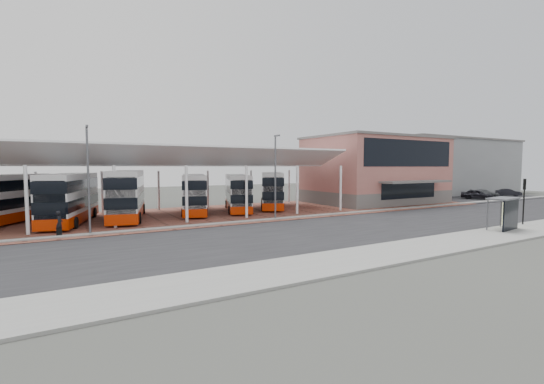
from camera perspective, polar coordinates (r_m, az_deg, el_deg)
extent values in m
plane|color=#3E3F3A|center=(28.79, 3.45, -6.19)|extent=(140.00, 140.00, 0.00)
cube|color=black|center=(27.97, 4.59, -6.48)|extent=(120.00, 14.00, 0.02)
cube|color=brown|center=(40.97, -4.24, -3.11)|extent=(72.00, 16.00, 0.06)
cube|color=gray|center=(21.98, 16.64, -9.37)|extent=(120.00, 4.00, 0.14)
cube|color=gray|center=(34.05, -2.31, -4.48)|extent=(120.00, 0.80, 0.14)
cube|color=black|center=(68.63, 30.55, -0.78)|extent=(22.00, 10.00, 0.08)
cube|color=#BFB004|center=(23.37, 13.04, -8.62)|extent=(120.00, 0.12, 0.01)
cube|color=#BFB004|center=(23.59, 12.54, -8.50)|extent=(120.00, 0.12, 0.01)
cylinder|color=white|center=(32.34, -34.08, -1.11)|extent=(0.26, 0.26, 5.20)
cylinder|color=white|center=(43.31, -33.02, -0.34)|extent=(0.26, 0.26, 4.60)
cylinder|color=white|center=(32.45, -23.46, -0.73)|extent=(0.26, 0.26, 5.20)
cylinder|color=white|center=(43.40, -25.09, -0.07)|extent=(0.26, 0.26, 4.60)
cylinder|color=white|center=(33.65, -13.25, -0.35)|extent=(0.26, 0.26, 5.20)
cylinder|color=white|center=(44.30, -17.33, 0.21)|extent=(0.26, 0.26, 4.60)
cylinder|color=white|center=(35.82, -4.02, 0.00)|extent=(0.26, 0.26, 5.20)
cylinder|color=white|center=(45.97, -10.02, 0.46)|extent=(0.26, 0.26, 4.60)
cylinder|color=white|center=(38.81, 3.97, 0.31)|extent=(0.26, 0.26, 5.20)
cylinder|color=white|center=(48.34, -3.32, 0.68)|extent=(0.26, 0.26, 4.60)
cylinder|color=white|center=(42.44, 10.71, 0.57)|extent=(0.26, 0.26, 5.20)
cylinder|color=white|center=(51.30, 2.69, 0.88)|extent=(0.26, 0.26, 4.60)
cube|color=white|center=(35.68, -14.36, 5.50)|extent=(37.00, 4.95, 1.95)
cube|color=white|center=(41.10, -16.46, 4.96)|extent=(37.00, 7.12, 1.43)
cube|color=#605D5B|center=(54.08, 15.75, -0.60)|extent=(18.00, 12.00, 1.80)
cube|color=#AB665E|center=(53.92, 15.85, 4.18)|extent=(18.00, 12.00, 7.20)
cube|color=black|center=(50.01, 20.74, 5.70)|extent=(16.00, 0.25, 3.40)
cube|color=black|center=(50.07, 20.61, 0.32)|extent=(10.00, 0.25, 2.20)
cube|color=#605D5B|center=(49.32, 21.63, 1.52)|extent=(11.00, 2.40, 0.25)
cube|color=#605D5B|center=(54.07, 15.92, 8.10)|extent=(18.40, 12.40, 0.30)
cube|color=slate|center=(79.47, 23.30, 3.61)|extent=(30.00, 20.00, 10.00)
cube|color=#605D5B|center=(79.62, 23.40, 7.28)|extent=(30.50, 20.50, 0.30)
cylinder|color=#55575D|center=(30.02, -26.85, 1.49)|extent=(0.16, 0.16, 8.00)
cube|color=#55575D|center=(29.84, -27.06, 9.16)|extent=(0.15, 0.90, 0.15)
cylinder|color=#55575D|center=(34.76, 0.52, 2.20)|extent=(0.16, 0.16, 8.00)
cube|color=#55575D|center=(34.60, 0.78, 8.82)|extent=(0.15, 0.90, 0.15)
cube|color=#B62300|center=(39.13, -36.90, -3.27)|extent=(7.39, 10.37, 0.86)
cylinder|color=black|center=(42.55, -35.45, -2.89)|extent=(0.71, 0.96, 0.96)
cylinder|color=black|center=(41.21, -32.74, -2.98)|extent=(0.71, 0.96, 0.96)
cube|color=silver|center=(36.98, -29.11, -0.69)|extent=(5.20, 10.94, 4.18)
cube|color=#B62300|center=(37.14, -29.02, -3.31)|extent=(5.24, 10.99, 0.87)
cube|color=black|center=(37.01, -29.08, -1.37)|extent=(5.24, 10.99, 0.92)
cube|color=black|center=(36.91, -29.17, 1.03)|extent=(5.24, 10.99, 0.92)
cube|color=black|center=(31.91, -31.51, -1.62)|extent=(2.13, 0.68, 3.50)
cylinder|color=black|center=(34.25, -32.42, -4.25)|extent=(0.52, 1.01, 0.97)
cylinder|color=black|center=(33.57, -28.47, -4.27)|extent=(0.52, 1.01, 0.97)
cylinder|color=black|center=(40.75, -29.45, -2.92)|extent=(0.52, 1.01, 0.97)
cylinder|color=black|center=(40.18, -26.11, -2.90)|extent=(0.52, 1.01, 0.97)
cube|color=silver|center=(37.72, -21.78, -0.21)|extent=(5.05, 11.52, 4.39)
cube|color=#B62300|center=(37.89, -21.71, -2.90)|extent=(5.09, 11.57, 0.92)
cube|color=black|center=(37.76, -21.76, -0.90)|extent=(5.09, 11.57, 0.97)
cube|color=black|center=(37.66, -21.83, 1.58)|extent=(5.09, 11.57, 0.97)
cube|color=black|center=(32.21, -22.64, -1.09)|extent=(2.26, 0.62, 3.68)
cylinder|color=black|center=(34.50, -24.34, -3.89)|extent=(0.51, 1.06, 1.02)
cylinder|color=black|center=(34.25, -20.09, -3.83)|extent=(0.51, 1.06, 1.02)
cylinder|color=black|center=(41.59, -23.03, -2.56)|extent=(0.51, 1.06, 1.02)
cylinder|color=black|center=(41.38, -19.51, -2.50)|extent=(0.51, 1.06, 1.02)
cube|color=silver|center=(40.12, -12.14, -0.14)|extent=(5.15, 10.31, 3.94)
cube|color=#B62300|center=(40.27, -12.11, -2.41)|extent=(5.19, 10.35, 0.82)
cube|color=black|center=(40.15, -12.13, -0.72)|extent=(5.19, 10.35, 0.87)
cube|color=black|center=(40.06, -12.17, 1.37)|extent=(5.19, 10.35, 0.87)
cube|color=black|center=(35.15, -12.04, -0.86)|extent=(2.00, 0.69, 3.30)
cylinder|color=black|center=(37.09, -13.81, -3.20)|extent=(0.51, 0.95, 0.92)
cylinder|color=black|center=(37.11, -10.27, -3.14)|extent=(0.51, 0.95, 0.92)
cylinder|color=black|center=(43.49, -13.67, -2.15)|extent=(0.51, 0.95, 0.92)
cylinder|color=black|center=(43.52, -10.65, -2.10)|extent=(0.51, 0.95, 0.92)
cube|color=silver|center=(41.66, -5.40, 0.03)|extent=(5.46, 10.08, 3.87)
cube|color=#B62300|center=(41.80, -5.39, -2.12)|extent=(5.50, 10.13, 0.81)
cube|color=black|center=(41.69, -5.40, -0.52)|extent=(5.50, 10.13, 0.86)
cube|color=black|center=(41.60, -5.41, 1.45)|extent=(5.50, 10.13, 0.86)
cube|color=black|center=(36.80, -4.76, -0.63)|extent=(1.94, 0.77, 3.24)
cylinder|color=black|center=(38.59, -6.66, -2.84)|extent=(0.54, 0.93, 0.90)
cylinder|color=black|center=(38.79, -3.34, -2.79)|extent=(0.54, 0.93, 0.90)
cylinder|color=black|center=(44.88, -7.16, -1.89)|extent=(0.54, 0.93, 0.90)
cylinder|color=black|center=(45.06, -4.30, -1.85)|extent=(0.54, 0.93, 0.90)
cube|color=silver|center=(44.62, -0.03, 0.46)|extent=(7.02, 10.30, 4.08)
cube|color=#B62300|center=(44.75, -0.03, -1.66)|extent=(7.07, 10.36, 0.85)
cube|color=black|center=(44.65, -0.03, -0.09)|extent=(7.07, 10.36, 0.90)
cube|color=black|center=(44.56, -0.03, 1.86)|extent=(7.07, 10.36, 0.90)
cube|color=black|center=(39.47, 0.18, -0.14)|extent=(1.92, 1.09, 3.41)
cylinder|color=black|center=(41.43, -1.54, -2.32)|extent=(0.68, 0.96, 0.95)
cylinder|color=black|center=(41.50, 1.74, -2.31)|extent=(0.68, 0.96, 0.95)
cylinder|color=black|center=(48.07, -1.55, -1.44)|extent=(0.68, 0.96, 0.95)
cylinder|color=black|center=(48.13, 1.27, -1.43)|extent=(0.68, 0.96, 0.95)
imported|color=black|center=(30.77, -30.38, -4.25)|extent=(0.51, 0.71, 1.82)
cube|color=black|center=(30.65, -30.40, -5.41)|extent=(0.36, 0.26, 0.62)
imported|color=black|center=(64.13, 29.51, -0.33)|extent=(3.25, 4.77, 1.51)
imported|color=#44484B|center=(69.03, 30.41, -0.19)|extent=(3.70, 4.62, 1.25)
imported|color=black|center=(73.95, 33.11, -0.06)|extent=(3.47, 3.69, 1.24)
cube|color=black|center=(33.83, 33.35, -3.03)|extent=(2.87, 0.54, 2.40)
cube|color=#55575D|center=(33.89, 32.50, -0.86)|extent=(3.25, 1.88, 0.12)
cylinder|color=#55575D|center=(32.95, 30.71, -3.10)|extent=(0.11, 0.11, 2.40)
cylinder|color=#55575D|center=(35.46, 32.26, -2.69)|extent=(0.11, 0.11, 2.40)
cube|color=#BEC184|center=(35.47, 33.23, -2.96)|extent=(0.30, 1.07, 1.92)
cylinder|color=black|center=(37.85, 34.74, -1.95)|extent=(0.14, 0.14, 2.99)
cube|color=black|center=(37.72, 34.86, 1.01)|extent=(0.31, 0.28, 0.93)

